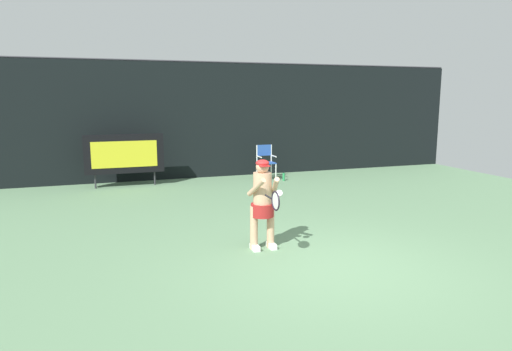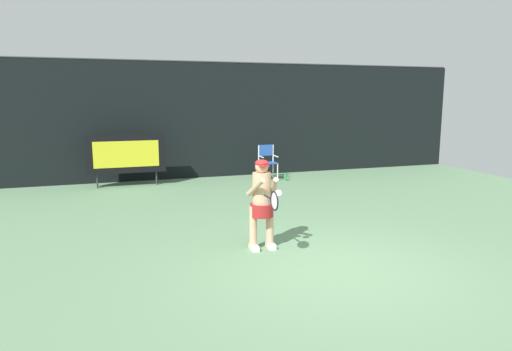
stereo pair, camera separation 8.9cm
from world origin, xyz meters
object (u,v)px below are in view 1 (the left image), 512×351
object	(u,v)px
water_bottle	(284,177)
tennis_racket	(275,201)
umpire_chair	(266,160)
tennis_ball_loose	(260,202)
tennis_player	(263,200)
scoreboard	(124,154)

from	to	relation	value
water_bottle	tennis_racket	xyz separation A→B (m)	(-2.84, -6.45, 0.85)
umpire_chair	tennis_ball_loose	size ratio (longest dim) A/B	15.88
umpire_chair	tennis_player	bearing A→B (deg)	-110.86
water_bottle	umpire_chair	bearing A→B (deg)	141.94
scoreboard	tennis_ball_loose	size ratio (longest dim) A/B	32.35
scoreboard	water_bottle	size ratio (longest dim) A/B	8.30
tennis_racket	umpire_chair	bearing A→B (deg)	75.83
scoreboard	tennis_racket	xyz separation A→B (m)	(1.82, -7.07, 0.03)
water_bottle	tennis_player	size ratio (longest dim) A/B	0.17
umpire_chair	tennis_player	xyz separation A→B (m)	(-2.36, -6.19, 0.23)
scoreboard	tennis_player	size ratio (longest dim) A/B	1.44
tennis_player	tennis_racket	xyz separation A→B (m)	(-0.03, -0.62, 0.13)
scoreboard	tennis_player	bearing A→B (deg)	-74.01
water_bottle	tennis_player	bearing A→B (deg)	-115.81
scoreboard	water_bottle	distance (m)	4.78
scoreboard	tennis_ball_loose	distance (m)	4.49
tennis_racket	tennis_ball_loose	world-z (taller)	tennis_racket
umpire_chair	tennis_racket	world-z (taller)	tennis_racket
scoreboard	umpire_chair	world-z (taller)	scoreboard
umpire_chair	tennis_racket	bearing A→B (deg)	-109.28
tennis_ball_loose	tennis_racket	bearing A→B (deg)	-106.47
umpire_chair	tennis_racket	size ratio (longest dim) A/B	1.79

